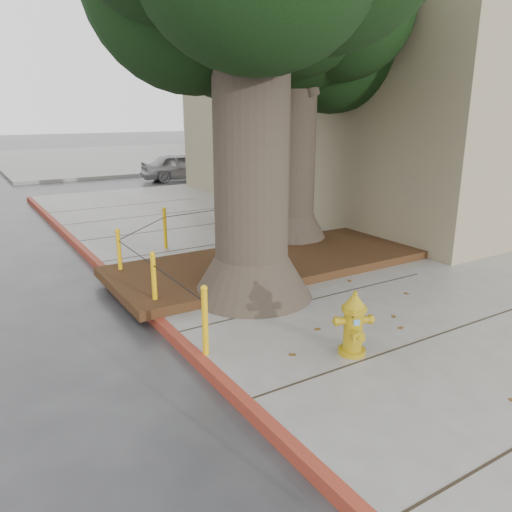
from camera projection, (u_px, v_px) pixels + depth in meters
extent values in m
plane|color=#28282B|center=(379.00, 365.00, 6.46)|extent=(140.00, 140.00, 0.00)
cube|color=slate|center=(489.00, 250.00, 11.51)|extent=(16.00, 26.00, 0.15)
cube|color=slate|center=(123.00, 157.00, 33.95)|extent=(16.00, 20.00, 0.15)
cube|color=maroon|center=(162.00, 325.00, 7.47)|extent=(0.14, 26.00, 0.16)
cube|color=black|center=(272.00, 262.00, 10.03)|extent=(6.40, 2.60, 0.16)
cube|color=gray|center=(421.00, 54.00, 17.03)|extent=(12.00, 13.00, 10.00)
cube|color=silver|center=(278.00, 90.00, 34.48)|extent=(10.00, 10.00, 9.00)
cube|color=slate|center=(297.00, 75.00, 41.98)|extent=(12.00, 14.00, 12.00)
cone|color=#4C3F33|center=(252.00, 276.00, 8.37)|extent=(2.04, 2.04, 0.70)
cylinder|color=#4C3F33|center=(251.00, 153.00, 7.80)|extent=(1.20, 1.20, 4.22)
cone|color=#4C3F33|center=(291.00, 228.00, 11.72)|extent=(1.77, 1.77, 0.70)
cylinder|color=#4C3F33|center=(293.00, 150.00, 11.21)|extent=(1.04, 1.04, 3.84)
sphere|color=black|center=(324.00, 27.00, 11.34)|extent=(3.00, 3.00, 3.00)
cylinder|color=#F1B20D|center=(205.00, 322.00, 6.31)|extent=(0.08, 0.08, 0.90)
sphere|color=#F1B20D|center=(204.00, 288.00, 6.19)|extent=(0.09, 0.09, 0.09)
cylinder|color=#F1B20D|center=(154.00, 282.00, 7.78)|extent=(0.08, 0.08, 0.90)
sphere|color=#F1B20D|center=(152.00, 254.00, 7.65)|extent=(0.09, 0.09, 0.09)
cylinder|color=#F1B20D|center=(119.00, 254.00, 9.25)|extent=(0.08, 0.08, 0.90)
sphere|color=#F1B20D|center=(117.00, 231.00, 9.12)|extent=(0.09, 0.09, 0.09)
cylinder|color=#F1B20D|center=(165.00, 229.00, 11.23)|extent=(0.08, 0.08, 0.90)
sphere|color=#F1B20D|center=(164.00, 209.00, 11.10)|extent=(0.09, 0.09, 0.09)
cylinder|color=#F1B20D|center=(245.00, 217.00, 12.50)|extent=(0.08, 0.08, 0.90)
sphere|color=#F1B20D|center=(244.00, 199.00, 12.38)|extent=(0.09, 0.09, 0.09)
cylinder|color=black|center=(176.00, 282.00, 6.97)|extent=(0.02, 1.80, 0.02)
cylinder|color=black|center=(134.00, 252.00, 8.44)|extent=(0.02, 1.80, 0.02)
cylinder|color=black|center=(144.00, 228.00, 10.17)|extent=(1.51, 1.51, 0.02)
cylinder|color=black|center=(207.00, 211.00, 11.79)|extent=(2.20, 0.22, 0.02)
cylinder|color=#B49312|center=(352.00, 351.00, 6.44)|extent=(0.47, 0.47, 0.07)
cylinder|color=#B49312|center=(353.00, 330.00, 6.36)|extent=(0.32, 0.32, 0.55)
cylinder|color=#B49312|center=(354.00, 309.00, 6.28)|extent=(0.42, 0.42, 0.08)
cone|color=#B49312|center=(355.00, 301.00, 6.25)|extent=(0.39, 0.39, 0.15)
cylinder|color=#B49312|center=(355.00, 294.00, 6.22)|extent=(0.08, 0.08, 0.06)
cylinder|color=#B49312|center=(343.00, 321.00, 6.31)|extent=(0.18, 0.15, 0.10)
cylinder|color=#B49312|center=(364.00, 320.00, 6.34)|extent=(0.18, 0.15, 0.10)
cylinder|color=#B49312|center=(356.00, 334.00, 6.23)|extent=(0.19, 0.20, 0.14)
cube|color=#5999D8|center=(357.00, 323.00, 6.20)|extent=(0.07, 0.04, 0.08)
imported|color=#9E9DA2|center=(181.00, 167.00, 23.25)|extent=(3.83, 1.92, 1.25)
imported|color=maroon|center=(260.00, 162.00, 25.49)|extent=(3.67, 1.38, 1.20)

